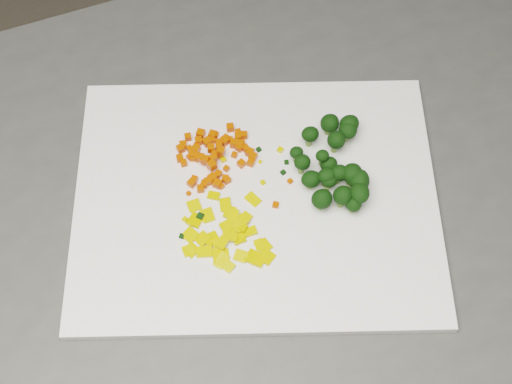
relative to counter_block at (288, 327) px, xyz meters
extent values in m
cube|color=#484846|center=(0.00, 0.00, 0.00)|extent=(1.16, 0.91, 0.90)
cube|color=white|center=(-0.05, 0.01, 0.46)|extent=(0.44, 0.37, 0.01)
cube|color=#D03802|center=(-0.11, 0.07, 0.46)|extent=(0.01, 0.01, 0.01)
cube|color=#D03802|center=(-0.06, 0.05, 0.46)|extent=(0.01, 0.01, 0.01)
cube|color=#D03802|center=(-0.13, 0.07, 0.46)|extent=(0.01, 0.01, 0.01)
cube|color=#D03802|center=(-0.09, 0.03, 0.46)|extent=(0.01, 0.01, 0.01)
cube|color=#D03802|center=(-0.12, 0.10, 0.46)|extent=(0.01, 0.01, 0.01)
cube|color=#D03802|center=(-0.10, 0.06, 0.47)|extent=(0.01, 0.01, 0.01)
cube|color=#D03802|center=(-0.08, 0.07, 0.46)|extent=(0.01, 0.01, 0.01)
cube|color=#D03802|center=(-0.09, 0.06, 0.47)|extent=(0.01, 0.01, 0.01)
cube|color=#D03802|center=(-0.09, 0.03, 0.46)|extent=(0.01, 0.01, 0.01)
cube|color=#D03802|center=(-0.06, 0.07, 0.46)|extent=(0.01, 0.01, 0.01)
cube|color=#D03802|center=(-0.08, 0.07, 0.47)|extent=(0.01, 0.01, 0.01)
cube|color=#D03802|center=(-0.08, 0.04, 0.46)|extent=(0.01, 0.01, 0.01)
cube|color=#D03802|center=(-0.10, 0.10, 0.46)|extent=(0.01, 0.01, 0.01)
cube|color=#D03802|center=(-0.06, 0.08, 0.46)|extent=(0.01, 0.01, 0.01)
cube|color=#D03802|center=(-0.08, 0.07, 0.46)|extent=(0.01, 0.01, 0.01)
cube|color=#D03802|center=(-0.09, 0.07, 0.47)|extent=(0.01, 0.01, 0.01)
cube|color=#D03802|center=(-0.09, 0.06, 0.47)|extent=(0.01, 0.01, 0.01)
cube|color=#D03802|center=(-0.11, 0.08, 0.46)|extent=(0.01, 0.01, 0.01)
cube|color=#D03802|center=(-0.12, 0.04, 0.46)|extent=(0.01, 0.01, 0.01)
cube|color=#D03802|center=(-0.08, 0.05, 0.46)|extent=(0.01, 0.01, 0.01)
cube|color=#D03802|center=(-0.10, 0.06, 0.47)|extent=(0.01, 0.01, 0.01)
cube|color=#D03802|center=(-0.08, 0.08, 0.46)|extent=(0.01, 0.01, 0.01)
cube|color=#D03802|center=(-0.07, 0.09, 0.46)|extent=(0.01, 0.01, 0.01)
cube|color=#D03802|center=(-0.05, 0.07, 0.46)|extent=(0.01, 0.01, 0.01)
cube|color=#D03802|center=(-0.09, 0.07, 0.47)|extent=(0.01, 0.01, 0.01)
cube|color=#D03802|center=(-0.12, 0.04, 0.46)|extent=(0.01, 0.01, 0.01)
cube|color=#D03802|center=(-0.11, 0.08, 0.46)|extent=(0.01, 0.01, 0.01)
cube|color=#D03802|center=(-0.09, 0.05, 0.47)|extent=(0.01, 0.01, 0.01)
cube|color=#D03802|center=(-0.11, 0.07, 0.46)|extent=(0.01, 0.01, 0.01)
cube|color=#D03802|center=(-0.06, 0.09, 0.46)|extent=(0.01, 0.01, 0.01)
cube|color=#D03802|center=(-0.10, 0.10, 0.46)|extent=(0.01, 0.01, 0.01)
cube|color=#D03802|center=(-0.12, 0.07, 0.46)|extent=(0.01, 0.01, 0.01)
cube|color=#D03802|center=(-0.10, 0.04, 0.46)|extent=(0.01, 0.01, 0.01)
cube|color=#D03802|center=(-0.05, 0.05, 0.46)|extent=(0.01, 0.01, 0.01)
cube|color=#D03802|center=(-0.10, 0.04, 0.46)|extent=(0.01, 0.01, 0.01)
cube|color=#D03802|center=(-0.09, 0.07, 0.46)|extent=(0.01, 0.01, 0.01)
cube|color=#D03802|center=(-0.09, 0.09, 0.46)|extent=(0.01, 0.01, 0.01)
cube|color=#D03802|center=(-0.11, 0.07, 0.46)|extent=(0.01, 0.01, 0.01)
cube|color=#D03802|center=(-0.10, 0.06, 0.46)|extent=(0.01, 0.01, 0.01)
cube|color=#D03802|center=(-0.06, 0.09, 0.46)|extent=(0.01, 0.01, 0.01)
cube|color=#D03802|center=(-0.05, 0.09, 0.46)|extent=(0.01, 0.01, 0.01)
cube|color=#D03802|center=(-0.08, 0.04, 0.46)|extent=(0.01, 0.01, 0.01)
cube|color=#D03802|center=(-0.12, 0.09, 0.46)|extent=(0.01, 0.01, 0.01)
cube|color=#D03802|center=(-0.08, 0.10, 0.46)|extent=(0.01, 0.01, 0.01)
cube|color=#D03802|center=(-0.08, 0.08, 0.47)|extent=(0.01, 0.01, 0.01)
cube|color=#D03802|center=(-0.07, 0.07, 0.46)|extent=(0.01, 0.01, 0.01)
cube|color=#D03802|center=(-0.07, 0.09, 0.46)|extent=(0.01, 0.01, 0.01)
cube|color=#D03802|center=(-0.11, 0.04, 0.46)|extent=(0.01, 0.01, 0.01)
cube|color=#D03802|center=(-0.11, 0.09, 0.46)|extent=(0.01, 0.01, 0.01)
cube|color=#D03802|center=(-0.12, 0.08, 0.46)|extent=(0.01, 0.01, 0.01)
cube|color=#D03802|center=(-0.07, 0.09, 0.46)|extent=(0.01, 0.01, 0.01)
cube|color=#D03802|center=(-0.10, 0.07, 0.47)|extent=(0.01, 0.01, 0.01)
cube|color=#D03802|center=(-0.09, 0.10, 0.46)|extent=(0.01, 0.01, 0.01)
cube|color=#D03802|center=(-0.12, 0.07, 0.46)|extent=(0.01, 0.01, 0.01)
cube|color=#D03802|center=(-0.11, 0.03, 0.46)|extent=(0.01, 0.01, 0.01)
cube|color=#D03802|center=(-0.11, 0.07, 0.46)|extent=(0.01, 0.01, 0.01)
cube|color=#D03802|center=(-0.05, 0.07, 0.46)|extent=(0.01, 0.01, 0.01)
cube|color=#D03802|center=(-0.09, 0.06, 0.47)|extent=(0.01, 0.01, 0.01)
cube|color=#D03802|center=(-0.10, 0.10, 0.46)|extent=(0.01, 0.01, 0.01)
cube|color=#D03802|center=(-0.07, 0.10, 0.46)|extent=(0.01, 0.01, 0.01)
cube|color=#D03802|center=(-0.10, 0.09, 0.47)|extent=(0.01, 0.01, 0.01)
cube|color=#D03802|center=(-0.05, 0.06, 0.46)|extent=(0.01, 0.01, 0.01)
cube|color=#D03802|center=(-0.09, 0.04, 0.46)|extent=(0.01, 0.01, 0.01)
cube|color=#D03802|center=(-0.10, 0.09, 0.46)|extent=(0.01, 0.01, 0.01)
cube|color=#D03802|center=(-0.10, 0.04, 0.46)|extent=(0.01, 0.01, 0.01)
cube|color=#D03802|center=(-0.10, 0.06, 0.46)|extent=(0.01, 0.01, 0.01)
cube|color=#D03802|center=(-0.13, 0.08, 0.46)|extent=(0.01, 0.01, 0.01)
cube|color=#D03802|center=(-0.06, 0.08, 0.46)|extent=(0.01, 0.01, 0.01)
cube|color=#D03802|center=(-0.08, 0.07, 0.46)|extent=(0.01, 0.01, 0.01)
cube|color=#D03802|center=(-0.06, 0.08, 0.46)|extent=(0.01, 0.01, 0.01)
cube|color=#D03802|center=(-0.08, 0.09, 0.46)|extent=(0.01, 0.01, 0.01)
cube|color=#D03802|center=(-0.11, 0.03, 0.46)|extent=(0.01, 0.01, 0.01)
cube|color=#D03802|center=(-0.09, 0.09, 0.46)|extent=(0.01, 0.01, 0.01)
cube|color=gold|center=(-0.08, -0.02, 0.47)|extent=(0.01, 0.02, 0.01)
cube|color=gold|center=(-0.10, -0.04, 0.46)|extent=(0.01, 0.02, 0.01)
cube|color=gold|center=(-0.10, 0.02, 0.46)|extent=(0.02, 0.01, 0.00)
cube|color=gold|center=(-0.10, -0.06, 0.46)|extent=(0.02, 0.02, 0.01)
cube|color=gold|center=(-0.08, 0.00, 0.46)|extent=(0.02, 0.02, 0.01)
cube|color=gold|center=(-0.10, -0.06, 0.46)|extent=(0.02, 0.02, 0.01)
cube|color=gold|center=(-0.09, 0.01, 0.46)|extent=(0.01, 0.02, 0.01)
cube|color=gold|center=(-0.10, -0.04, 0.47)|extent=(0.02, 0.02, 0.01)
cube|color=gold|center=(-0.07, -0.03, 0.46)|extent=(0.02, 0.01, 0.01)
cube|color=gold|center=(-0.13, -0.02, 0.46)|extent=(0.02, 0.02, 0.01)
cube|color=gold|center=(-0.07, -0.03, 0.46)|extent=(0.02, 0.02, 0.01)
cube|color=gold|center=(-0.12, -0.05, 0.46)|extent=(0.02, 0.01, 0.01)
cube|color=gold|center=(-0.07, -0.06, 0.46)|extent=(0.02, 0.02, 0.01)
cube|color=gold|center=(-0.07, -0.02, 0.47)|extent=(0.02, 0.02, 0.00)
cube|color=gold|center=(-0.11, 0.00, 0.46)|extent=(0.02, 0.02, 0.00)
cube|color=gold|center=(-0.11, -0.03, 0.46)|extent=(0.02, 0.02, 0.01)
cube|color=gold|center=(-0.08, -0.03, 0.46)|extent=(0.02, 0.02, 0.00)
cube|color=gold|center=(-0.09, -0.03, 0.47)|extent=(0.02, 0.01, 0.01)
cube|color=gold|center=(-0.08, -0.03, 0.47)|extent=(0.02, 0.02, 0.01)
cube|color=gold|center=(-0.08, -0.04, 0.46)|extent=(0.02, 0.02, 0.01)
cube|color=gold|center=(-0.13, -0.04, 0.46)|extent=(0.01, 0.01, 0.01)
cube|color=gold|center=(-0.05, -0.06, 0.46)|extent=(0.02, 0.02, 0.01)
cube|color=gold|center=(-0.09, -0.02, 0.47)|extent=(0.02, 0.02, 0.01)
cube|color=gold|center=(-0.12, 0.01, 0.46)|extent=(0.02, 0.02, 0.01)
cube|color=gold|center=(-0.12, -0.03, 0.46)|extent=(0.02, 0.02, 0.01)
cube|color=gold|center=(-0.06, 0.01, 0.46)|extent=(0.02, 0.02, 0.00)
cube|color=gold|center=(-0.06, -0.07, 0.46)|extent=(0.02, 0.02, 0.01)
cube|color=gold|center=(-0.12, -0.01, 0.46)|extent=(0.02, 0.02, 0.01)
cube|color=gold|center=(-0.13, -0.04, 0.46)|extent=(0.02, 0.02, 0.00)
cube|color=gold|center=(-0.10, -0.05, 0.46)|extent=(0.02, 0.02, 0.01)
cube|color=gold|center=(-0.06, -0.05, 0.46)|extent=(0.02, 0.02, 0.00)
cube|color=gold|center=(-0.08, -0.06, 0.46)|extent=(0.02, 0.02, 0.01)
cube|color=gold|center=(-0.07, -0.02, 0.46)|extent=(0.02, 0.02, 0.01)
cube|color=gold|center=(-0.09, -0.02, 0.47)|extent=(0.01, 0.02, 0.01)
cube|color=gold|center=(-0.08, -0.01, 0.47)|extent=(0.02, 0.02, 0.01)
cube|color=gold|center=(-0.06, -0.05, 0.46)|extent=(0.01, 0.01, 0.00)
cube|color=#D03802|center=(-0.03, 0.00, 0.46)|extent=(0.01, 0.01, 0.00)
cube|color=gold|center=(-0.04, 0.05, 0.46)|extent=(0.01, 0.01, 0.00)
cube|color=black|center=(-0.02, 0.03, 0.46)|extent=(0.01, 0.01, 0.00)
cube|color=gold|center=(0.01, 0.02, 0.46)|extent=(0.01, 0.01, 0.00)
cube|color=gold|center=(-0.04, 0.03, 0.46)|extent=(0.01, 0.01, 0.00)
cube|color=gold|center=(-0.01, 0.06, 0.46)|extent=(0.01, 0.01, 0.00)
cube|color=gold|center=(-0.13, 0.00, 0.46)|extent=(0.01, 0.01, 0.00)
cube|color=black|center=(-0.12, 0.00, 0.46)|extent=(0.01, 0.01, 0.00)
cube|color=black|center=(-0.04, 0.07, 0.46)|extent=(0.01, 0.01, 0.00)
cube|color=gold|center=(-0.08, 0.06, 0.46)|extent=(0.01, 0.01, 0.00)
cube|color=black|center=(-0.01, 0.05, 0.46)|extent=(0.01, 0.01, 0.00)
cube|color=#D03802|center=(-0.01, 0.02, 0.46)|extent=(0.01, 0.01, 0.00)
cube|color=black|center=(-0.14, -0.02, 0.46)|extent=(0.01, 0.01, 0.00)
cube|color=#D03802|center=(-0.12, 0.03, 0.46)|extent=(0.01, 0.01, 0.00)
camera|label=1|loc=(-0.12, -0.35, 1.15)|focal=50.00mm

